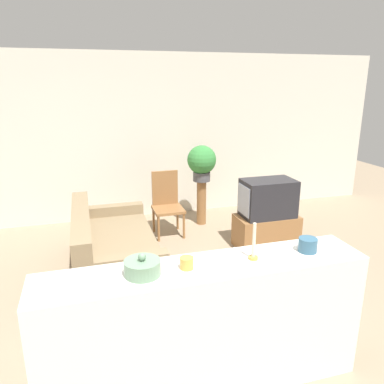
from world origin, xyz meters
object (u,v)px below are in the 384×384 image
(potted_plant, at_px, (202,162))
(television, at_px, (268,198))
(couch, at_px, (112,251))
(wooden_chair, at_px, (167,201))
(decorative_bowl, at_px, (142,267))

(potted_plant, bearing_deg, television, -61.25)
(couch, relative_size, television, 2.48)
(couch, height_order, potted_plant, potted_plant)
(wooden_chair, height_order, potted_plant, potted_plant)
(potted_plant, bearing_deg, wooden_chair, -159.69)
(television, height_order, decorative_bowl, decorative_bowl)
(television, bearing_deg, decorative_bowl, -133.67)
(couch, bearing_deg, potted_plant, 38.96)
(television, bearing_deg, couch, -175.96)
(wooden_chair, bearing_deg, potted_plant, 20.31)
(couch, distance_m, decorative_bowl, 2.15)
(television, distance_m, potted_plant, 1.29)
(television, bearing_deg, potted_plant, 118.75)
(couch, xyz_separation_m, potted_plant, (1.54, 1.24, 0.75))
(television, xyz_separation_m, decorative_bowl, (-2.06, -2.15, 0.35))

